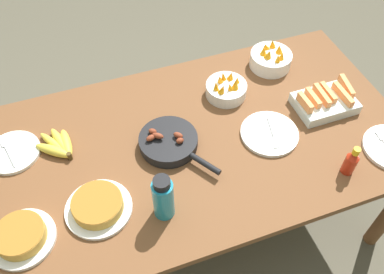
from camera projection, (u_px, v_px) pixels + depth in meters
ground_plane at (192, 220)px, 2.27m from camera, size 14.00×14.00×0.00m
dining_table at (192, 152)px, 1.78m from camera, size 1.86×0.99×0.71m
banana_bunch at (59, 146)px, 1.68m from camera, size 0.16×0.20×0.04m
melon_tray at (325, 102)px, 1.83m from camera, size 0.27×0.19×0.09m
skillet at (169, 142)px, 1.69m from camera, size 0.28×0.35×0.08m
frittata_plate_center at (21, 236)px, 1.42m from camera, size 0.23×0.23×0.06m
frittata_plate_side at (98, 206)px, 1.50m from camera, size 0.25×0.25×0.06m
empty_plate_near_front at (13, 152)px, 1.68m from camera, size 0.22×0.22×0.02m
empty_plate_far_right at (269, 134)px, 1.74m from camera, size 0.25×0.25×0.02m
fruit_bowl_mango at (226, 89)px, 1.87m from camera, size 0.19×0.19×0.12m
fruit_bowl_citrus at (271, 59)px, 2.00m from camera, size 0.20×0.20×0.12m
water_bottle at (163, 198)px, 1.43m from camera, size 0.08×0.08×0.21m
hot_sauce_bottle at (351, 162)px, 1.58m from camera, size 0.05×0.05×0.14m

